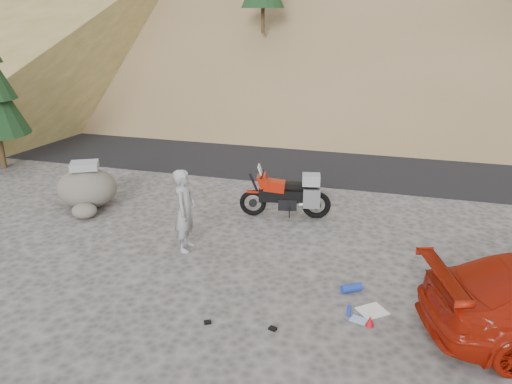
% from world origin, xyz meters
% --- Properties ---
extents(ground, '(140.00, 140.00, 0.00)m').
position_xyz_m(ground, '(0.00, 0.00, 0.00)').
color(ground, '#454340').
rests_on(ground, ground).
extents(road, '(120.00, 7.00, 0.05)m').
position_xyz_m(road, '(0.00, 9.00, 0.00)').
color(road, black).
rests_on(road, ground).
extents(motorcycle, '(2.47, 0.98, 1.48)m').
position_xyz_m(motorcycle, '(-0.30, 2.93, 0.63)').
color(motorcycle, black).
rests_on(motorcycle, ground).
extents(man, '(0.52, 0.75, 1.98)m').
position_xyz_m(man, '(-2.23, 0.39, 0.00)').
color(man, gray).
rests_on(man, ground).
extents(boulder, '(2.04, 1.86, 1.30)m').
position_xyz_m(boulder, '(-6.01, 2.12, 0.57)').
color(boulder, '#544F48').
rests_on(boulder, ground).
extents(small_rock, '(0.87, 0.83, 0.41)m').
position_xyz_m(small_rock, '(-5.64, 1.36, 0.21)').
color(small_rock, '#544F48').
rests_on(small_rock, ground).
extents(gear_white_cloth, '(0.66, 0.66, 0.02)m').
position_xyz_m(gear_white_cloth, '(2.17, -1.08, 0.01)').
color(gear_white_cloth, white).
rests_on(gear_white_cloth, ground).
extents(gear_blue_mat, '(0.45, 0.37, 0.17)m').
position_xyz_m(gear_blue_mat, '(1.72, -0.48, 0.08)').
color(gear_blue_mat, '#1A35A1').
rests_on(gear_blue_mat, ground).
extents(gear_bottle, '(0.09, 0.09, 0.22)m').
position_xyz_m(gear_bottle, '(1.76, -1.35, 0.11)').
color(gear_bottle, '#1A35A1').
rests_on(gear_bottle, ground).
extents(gear_funnel, '(0.21, 0.21, 0.20)m').
position_xyz_m(gear_funnel, '(2.15, -1.56, 0.10)').
color(gear_funnel, '#B20B16').
rests_on(gear_funnel, ground).
extents(gear_glove_a, '(0.16, 0.14, 0.04)m').
position_xyz_m(gear_glove_a, '(0.49, -2.13, 0.02)').
color(gear_glove_a, black).
rests_on(gear_glove_a, ground).
extents(gear_glove_b, '(0.16, 0.14, 0.04)m').
position_xyz_m(gear_glove_b, '(-0.70, -2.27, 0.02)').
color(gear_glove_b, black).
rests_on(gear_glove_b, ground).
extents(gear_blue_cloth, '(0.35, 0.30, 0.01)m').
position_xyz_m(gear_blue_cloth, '(1.95, -1.43, 0.01)').
color(gear_blue_cloth, '#93B2E4').
rests_on(gear_blue_cloth, ground).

